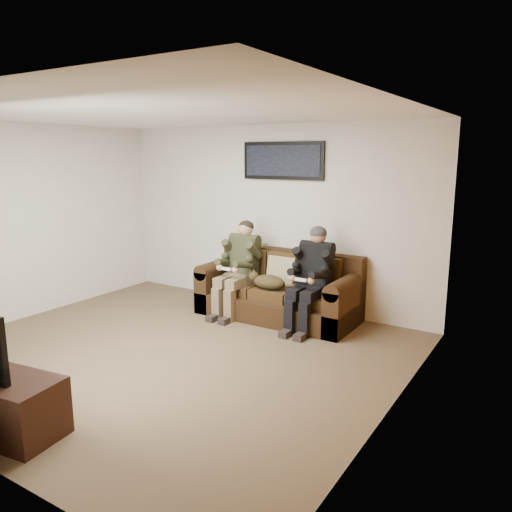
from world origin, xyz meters
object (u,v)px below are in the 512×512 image
Objects in this scene: person_left at (239,263)px; framed_poster at (283,161)px; sofa at (280,292)px; person_right at (312,272)px; cat at (268,282)px.

person_left is 1.03× the size of framed_poster.
framed_poster is at bearing 117.21° from sofa.
framed_poster reaches higher than person_right.
cat is at bearing -174.24° from person_right.
cat is 0.53× the size of framed_poster.
person_left is 1.11m from person_right.
sofa is at bearing 18.00° from person_left.
framed_poster is (-0.20, 0.39, 1.77)m from sofa.
person_right is 1.04× the size of framed_poster.
sofa is 1.72× the size of framed_poster.
framed_poster is (-0.14, 0.63, 1.57)m from cat.
person_right is at bearing 5.76° from cat.
framed_poster reaches higher than sofa.
person_right reaches higher than person_left.
cat is at bearing -77.51° from framed_poster.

